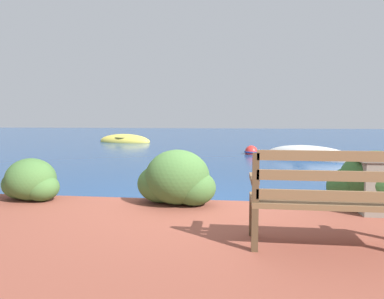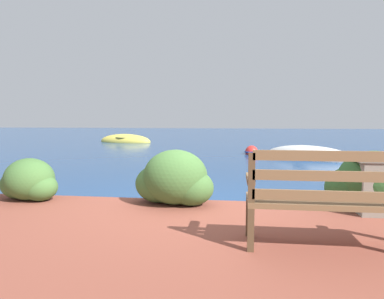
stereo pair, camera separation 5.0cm
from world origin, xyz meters
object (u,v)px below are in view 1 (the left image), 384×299
rowboat_nearest (308,157)px  park_bench (333,197)px  mooring_buoy (251,152)px  rowboat_mid (125,141)px

rowboat_nearest → park_bench: bearing=116.9°
park_bench → mooring_buoy: (-0.21, 10.25, -0.62)m
park_bench → rowboat_mid: size_ratio=0.44×
rowboat_mid → mooring_buoy: rowboat_mid is taller
rowboat_nearest → mooring_buoy: 2.28m
rowboat_nearest → rowboat_mid: (-8.75, 6.78, 0.00)m
park_bench → mooring_buoy: bearing=88.0°
park_bench → rowboat_mid: bearing=111.2°
rowboat_nearest → mooring_buoy: (-1.86, 1.33, 0.02)m
rowboat_nearest → rowboat_mid: bearing=-0.4°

